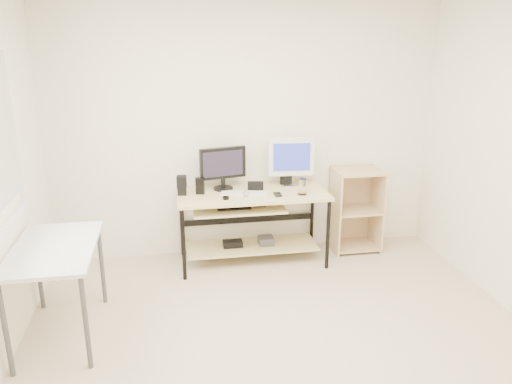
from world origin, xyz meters
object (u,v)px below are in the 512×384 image
Objects in this scene: shelf_unit at (355,209)px; black_monitor at (223,166)px; white_imac at (291,158)px; desk at (250,212)px; side_table at (55,257)px; audio_controller at (200,186)px.

shelf_unit is 1.90× the size of black_monitor.
shelf_unit is 0.93m from white_imac.
desk is at bearing -156.37° from white_imac.
white_imac reaches higher than side_table.
black_monitor is 0.93× the size of white_imac.
desk is at bearing -172.23° from shelf_unit.
side_table is at bearing -122.69° from audio_controller.
white_imac reaches higher than audio_controller.
side_table is (-1.65, -1.06, 0.13)m from desk.
audio_controller reaches higher than desk.
black_monitor is at bearing -179.70° from shelf_unit.
side_table is at bearing -151.54° from black_monitor.
shelf_unit is 1.53m from black_monitor.
black_monitor is at bearing -175.33° from white_imac.
shelf_unit is at bearing 2.47° from white_imac.
audio_controller reaches higher than side_table.
desk is 3.17× the size of black_monitor.
desk is at bearing 8.42° from audio_controller.
white_imac is at bearing 21.27° from audio_controller.
shelf_unit is at bearing 23.33° from side_table.
white_imac reaches higher than black_monitor.
white_imac is 3.06× the size of audio_controller.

